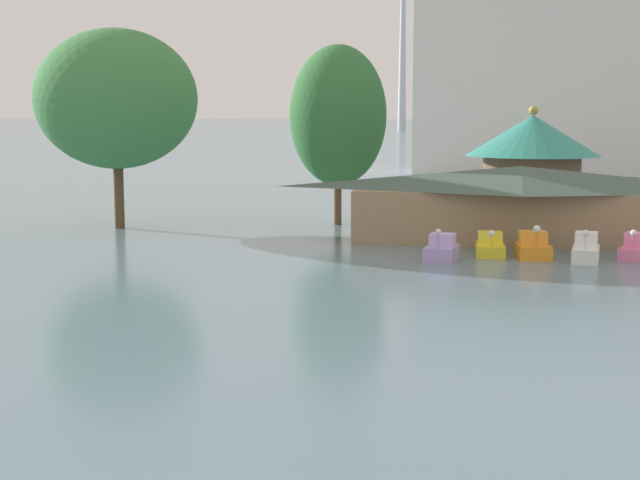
{
  "coord_description": "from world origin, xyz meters",
  "views": [
    {
      "loc": [
        9.08,
        -12.83,
        7.62
      ],
      "look_at": [
        2.85,
        24.1,
        2.45
      ],
      "focal_mm": 52.16,
      "sensor_mm": 36.0,
      "label": 1
    }
  ],
  "objects_px": {
    "shoreline_tree_tall_left": "(116,99)",
    "shoreline_tree_mid": "(338,116)",
    "boathouse": "(519,202)",
    "background_building_block": "(576,82)",
    "pedal_boat_lavender": "(442,250)",
    "pedal_boat_orange": "(533,248)",
    "pedal_boat_pink": "(637,249)",
    "green_roof_pavilion": "(532,157)",
    "pedal_boat_yellow": "(490,246)",
    "pedal_boat_white": "(586,250)"
  },
  "relations": [
    {
      "from": "shoreline_tree_tall_left",
      "to": "shoreline_tree_mid",
      "type": "bearing_deg",
      "value": 17.34
    },
    {
      "from": "boathouse",
      "to": "background_building_block",
      "type": "height_order",
      "value": "background_building_block"
    },
    {
      "from": "pedal_boat_lavender",
      "to": "shoreline_tree_tall_left",
      "type": "xyz_separation_m",
      "value": [
        -21.52,
        10.04,
        7.9
      ]
    },
    {
      "from": "pedal_boat_orange",
      "to": "pedal_boat_pink",
      "type": "bearing_deg",
      "value": 91.26
    },
    {
      "from": "green_roof_pavilion",
      "to": "background_building_block",
      "type": "distance_m",
      "value": 51.41
    },
    {
      "from": "pedal_boat_pink",
      "to": "pedal_boat_yellow",
      "type": "bearing_deg",
      "value": -73.01
    },
    {
      "from": "pedal_boat_lavender",
      "to": "pedal_boat_orange",
      "type": "height_order",
      "value": "pedal_boat_orange"
    },
    {
      "from": "pedal_boat_white",
      "to": "background_building_block",
      "type": "height_order",
      "value": "background_building_block"
    },
    {
      "from": "shoreline_tree_tall_left",
      "to": "pedal_boat_yellow",
      "type": "bearing_deg",
      "value": -17.89
    },
    {
      "from": "pedal_boat_white",
      "to": "green_roof_pavilion",
      "type": "xyz_separation_m",
      "value": [
        -1.6,
        21.86,
        3.69
      ]
    },
    {
      "from": "pedal_boat_pink",
      "to": "boathouse",
      "type": "height_order",
      "value": "boathouse"
    },
    {
      "from": "boathouse",
      "to": "background_building_block",
      "type": "distance_m",
      "value": 66.34
    },
    {
      "from": "pedal_boat_pink",
      "to": "shoreline_tree_tall_left",
      "type": "relative_size",
      "value": 0.22
    },
    {
      "from": "pedal_boat_orange",
      "to": "boathouse",
      "type": "relative_size",
      "value": 0.11
    },
    {
      "from": "pedal_boat_orange",
      "to": "shoreline_tree_tall_left",
      "type": "relative_size",
      "value": 0.18
    },
    {
      "from": "pedal_boat_yellow",
      "to": "boathouse",
      "type": "relative_size",
      "value": 0.14
    },
    {
      "from": "background_building_block",
      "to": "pedal_boat_pink",
      "type": "bearing_deg",
      "value": -92.91
    },
    {
      "from": "pedal_boat_pink",
      "to": "green_roof_pavilion",
      "type": "bearing_deg",
      "value": -149.69
    },
    {
      "from": "shoreline_tree_tall_left",
      "to": "pedal_boat_white",
      "type": "bearing_deg",
      "value": -17.72
    },
    {
      "from": "pedal_boat_yellow",
      "to": "green_roof_pavilion",
      "type": "height_order",
      "value": "green_roof_pavilion"
    },
    {
      "from": "background_building_block",
      "to": "shoreline_tree_tall_left",
      "type": "bearing_deg",
      "value": -119.18
    },
    {
      "from": "pedal_boat_white",
      "to": "pedal_boat_orange",
      "type": "bearing_deg",
      "value": -95.62
    },
    {
      "from": "background_building_block",
      "to": "pedal_boat_lavender",
      "type": "bearing_deg",
      "value": -100.58
    },
    {
      "from": "pedal_boat_pink",
      "to": "green_roof_pavilion",
      "type": "height_order",
      "value": "green_roof_pavilion"
    },
    {
      "from": "pedal_boat_pink",
      "to": "green_roof_pavilion",
      "type": "xyz_separation_m",
      "value": [
        -4.3,
        20.6,
        3.75
      ]
    },
    {
      "from": "pedal_boat_lavender",
      "to": "green_roof_pavilion",
      "type": "relative_size",
      "value": 0.25
    },
    {
      "from": "pedal_boat_orange",
      "to": "shoreline_tree_tall_left",
      "type": "bearing_deg",
      "value": -113.5
    },
    {
      "from": "pedal_boat_orange",
      "to": "background_building_block",
      "type": "relative_size",
      "value": 0.06
    },
    {
      "from": "shoreline_tree_tall_left",
      "to": "background_building_block",
      "type": "bearing_deg",
      "value": 60.82
    },
    {
      "from": "pedal_boat_lavender",
      "to": "pedal_boat_yellow",
      "type": "relative_size",
      "value": 0.85
    },
    {
      "from": "pedal_boat_orange",
      "to": "background_building_block",
      "type": "distance_m",
      "value": 72.88
    },
    {
      "from": "green_roof_pavilion",
      "to": "pedal_boat_lavender",
      "type": "bearing_deg",
      "value": -104.17
    },
    {
      "from": "pedal_boat_white",
      "to": "pedal_boat_pink",
      "type": "xyz_separation_m",
      "value": [
        2.7,
        1.26,
        -0.06
      ]
    },
    {
      "from": "pedal_boat_yellow",
      "to": "shoreline_tree_mid",
      "type": "height_order",
      "value": "shoreline_tree_mid"
    },
    {
      "from": "pedal_boat_orange",
      "to": "pedal_boat_lavender",
      "type": "bearing_deg",
      "value": -78.14
    },
    {
      "from": "pedal_boat_yellow",
      "to": "shoreline_tree_tall_left",
      "type": "relative_size",
      "value": 0.23
    },
    {
      "from": "pedal_boat_white",
      "to": "shoreline_tree_tall_left",
      "type": "distance_m",
      "value": 31.29
    },
    {
      "from": "boathouse",
      "to": "shoreline_tree_tall_left",
      "type": "distance_m",
      "value": 26.56
    },
    {
      "from": "pedal_boat_yellow",
      "to": "pedal_boat_lavender",
      "type": "bearing_deg",
      "value": -48.96
    },
    {
      "from": "pedal_boat_lavender",
      "to": "pedal_boat_pink",
      "type": "distance_m",
      "value": 10.24
    },
    {
      "from": "green_roof_pavilion",
      "to": "shoreline_tree_mid",
      "type": "height_order",
      "value": "shoreline_tree_mid"
    },
    {
      "from": "pedal_boat_lavender",
      "to": "pedal_boat_yellow",
      "type": "height_order",
      "value": "pedal_boat_lavender"
    },
    {
      "from": "pedal_boat_yellow",
      "to": "pedal_boat_white",
      "type": "distance_m",
      "value": 5.04
    },
    {
      "from": "pedal_boat_lavender",
      "to": "boathouse",
      "type": "bearing_deg",
      "value": 160.29
    },
    {
      "from": "shoreline_tree_tall_left",
      "to": "green_roof_pavilion",
      "type": "bearing_deg",
      "value": 24.89
    },
    {
      "from": "pedal_boat_lavender",
      "to": "pedal_boat_white",
      "type": "bearing_deg",
      "value": 104.85
    },
    {
      "from": "shoreline_tree_tall_left",
      "to": "pedal_boat_lavender",
      "type": "bearing_deg",
      "value": -25.02
    },
    {
      "from": "pedal_boat_lavender",
      "to": "pedal_boat_yellow",
      "type": "xyz_separation_m",
      "value": [
        2.51,
        2.29,
        -0.07
      ]
    },
    {
      "from": "shoreline_tree_tall_left",
      "to": "pedal_boat_orange",
      "type": "bearing_deg",
      "value": -18.1
    },
    {
      "from": "pedal_boat_pink",
      "to": "boathouse",
      "type": "relative_size",
      "value": 0.14
    }
  ]
}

